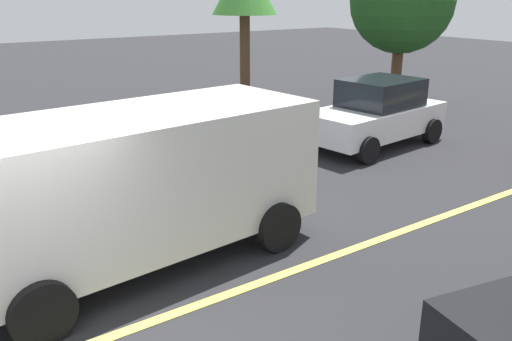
% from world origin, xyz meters
% --- Properties ---
extents(lane_marking_centre, '(28.00, 0.16, 0.01)m').
position_xyz_m(lane_marking_centre, '(3.00, 0.00, 0.01)').
color(lane_marking_centre, '#E0D14C').
extents(white_van, '(5.36, 2.63, 2.20)m').
position_xyz_m(white_van, '(1.65, 1.52, 1.27)').
color(white_van, silver).
rests_on(white_van, ground_plane).
extents(car_white_crossing, '(4.10, 2.29, 1.68)m').
position_xyz_m(car_white_crossing, '(9.08, 3.94, 0.84)').
color(car_white_crossing, white).
rests_on(car_white_crossing, ground_plane).
extents(tree_left_verge, '(3.25, 3.25, 5.10)m').
position_xyz_m(tree_left_verge, '(12.80, 6.57, 3.45)').
color(tree_left_verge, '#513823').
rests_on(tree_left_verge, ground_plane).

